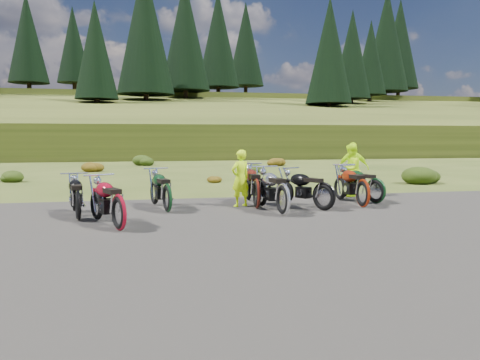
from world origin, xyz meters
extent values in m
plane|color=#334416|center=(0.00, 0.00, 0.00)|extent=(300.00, 300.00, 0.00)
cube|color=black|center=(0.00, -2.00, 0.00)|extent=(20.00, 12.00, 0.04)
cube|color=#354115|center=(0.00, 110.00, 0.00)|extent=(300.00, 90.00, 9.17)
cylinder|color=black|center=(-21.00, 69.00, 9.48)|extent=(0.70, 0.70, 2.20)
cone|color=black|center=(-21.00, 69.00, 17.38)|extent=(6.16, 6.16, 14.00)
cylinder|color=black|center=(-15.00, 75.00, 10.27)|extent=(0.70, 0.70, 2.20)
cone|color=black|center=(-15.00, 75.00, 17.67)|extent=(5.72, 5.72, 13.00)
cylinder|color=black|center=(-9.00, 50.00, 5.69)|extent=(0.70, 0.70, 2.20)
cone|color=black|center=(-9.00, 50.00, 12.59)|extent=(5.28, 5.28, 12.00)
cylinder|color=black|center=(-3.00, 56.00, 6.88)|extent=(0.70, 0.70, 2.20)
cone|color=black|center=(-3.00, 56.00, 16.78)|extent=(7.92, 7.92, 18.00)
cylinder|color=black|center=(3.00, 62.00, 8.08)|extent=(0.70, 0.70, 2.20)
cone|color=black|center=(3.00, 62.00, 17.48)|extent=(7.48, 7.48, 17.00)
cylinder|color=black|center=(9.00, 68.00, 9.28)|extent=(0.70, 0.70, 2.20)
cone|color=black|center=(9.00, 68.00, 18.18)|extent=(7.04, 7.04, 16.00)
cylinder|color=black|center=(15.00, 74.00, 10.27)|extent=(0.70, 0.70, 2.20)
cone|color=black|center=(15.00, 74.00, 18.67)|extent=(6.60, 6.60, 15.00)
cylinder|color=black|center=(21.00, 49.00, 5.49)|extent=(0.70, 0.70, 2.20)
cone|color=black|center=(21.00, 49.00, 13.39)|extent=(6.16, 6.16, 14.00)
cylinder|color=black|center=(27.00, 55.00, 6.68)|extent=(0.70, 0.70, 2.20)
cone|color=black|center=(27.00, 55.00, 14.08)|extent=(5.72, 5.72, 13.00)
cylinder|color=black|center=(33.00, 61.00, 7.88)|extent=(0.70, 0.70, 2.20)
cone|color=black|center=(33.00, 61.00, 14.78)|extent=(5.28, 5.28, 12.00)
cylinder|color=black|center=(39.00, 67.00, 9.08)|extent=(0.70, 0.70, 2.20)
cone|color=black|center=(39.00, 67.00, 18.98)|extent=(7.92, 7.92, 18.00)
cylinder|color=black|center=(45.00, 73.00, 10.27)|extent=(0.70, 0.70, 2.20)
cone|color=black|center=(45.00, 73.00, 19.67)|extent=(7.48, 7.48, 17.00)
ellipsoid|color=#21380E|center=(-9.10, 11.30, 0.31)|extent=(1.03, 1.03, 0.61)
ellipsoid|color=brown|center=(-6.20, 16.60, 0.38)|extent=(1.30, 1.30, 0.77)
ellipsoid|color=#21380E|center=(-3.30, 21.90, 0.46)|extent=(1.56, 1.56, 0.92)
ellipsoid|color=brown|center=(-0.40, 9.20, 0.23)|extent=(0.77, 0.77, 0.45)
ellipsoid|color=#21380E|center=(2.50, 14.50, 0.31)|extent=(1.03, 1.03, 0.61)
ellipsoid|color=brown|center=(5.40, 19.80, 0.38)|extent=(1.30, 1.30, 0.77)
ellipsoid|color=#21380E|center=(8.30, 7.10, 0.46)|extent=(1.56, 1.56, 0.92)
ellipsoid|color=brown|center=(11.20, 12.40, 0.23)|extent=(0.77, 0.77, 0.45)
imported|color=#BBED0C|center=(-0.64, 2.01, 0.80)|extent=(0.69, 0.58, 1.60)
imported|color=#BBED0C|center=(3.35, 3.49, 0.86)|extent=(1.06, 1.04, 1.72)
imported|color=#BBED0C|center=(3.71, 4.05, 0.88)|extent=(1.12, 0.80, 1.77)
camera|label=1|loc=(-3.25, -10.80, 2.00)|focal=35.00mm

